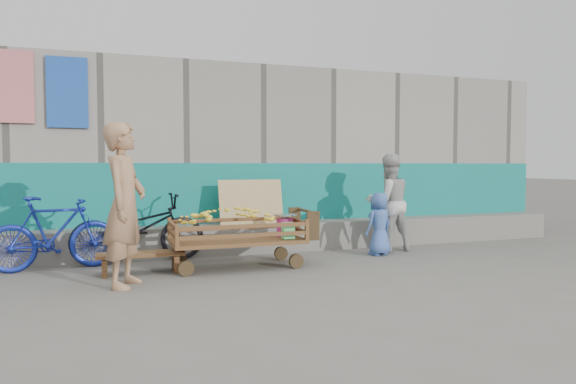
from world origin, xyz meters
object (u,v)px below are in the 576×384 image
object	(u,v)px
banana_cart	(235,227)
bicycle_blue	(54,233)
bench	(141,258)
vendor_man	(125,205)
woman	(388,202)
child	(379,224)
bicycle_dark	(139,228)

from	to	relation	value
banana_cart	bicycle_blue	distance (m)	2.34
bench	vendor_man	distance (m)	1.00
bench	woman	distance (m)	3.91
banana_cart	woman	world-z (taller)	woman
bench	child	xyz separation A→B (m)	(3.50, 0.19, 0.28)
banana_cart	bicycle_dark	size ratio (longest dim) A/B	1.04
child	banana_cart	bearing A→B (deg)	-11.02
banana_cart	child	xyz separation A→B (m)	(2.29, 0.21, -0.07)
woman	child	xyz separation A→B (m)	(-0.33, -0.31, -0.30)
vendor_man	woman	xyz separation A→B (m)	(4.04, 1.15, -0.15)
banana_cart	bench	bearing A→B (deg)	178.96
banana_cart	woman	bearing A→B (deg)	11.11
child	bicycle_dark	size ratio (longest dim) A/B	0.52
bench	bicycle_dark	xyz separation A→B (m)	(0.02, 0.80, 0.28)
banana_cart	child	distance (m)	2.30
vendor_man	child	xyz separation A→B (m)	(3.70, 0.84, -0.45)
woman	bicycle_dark	bearing A→B (deg)	-3.33
bicycle_blue	bench	bearing A→B (deg)	-126.85
bicycle_dark	bicycle_blue	xyz separation A→B (m)	(-1.07, -0.20, 0.00)
vendor_man	bicycle_blue	distance (m)	1.58
vendor_man	woman	world-z (taller)	vendor_man
vendor_man	bicycle_dark	bearing A→B (deg)	13.13
bicycle_dark	bicycle_blue	world-z (taller)	bicycle_blue
woman	child	distance (m)	0.54
woman	bicycle_blue	bearing A→B (deg)	-0.00
bicycle_dark	bicycle_blue	size ratio (longest dim) A/B	1.14
banana_cart	bicycle_dark	bearing A→B (deg)	145.42
bicycle_blue	vendor_man	bearing A→B (deg)	-153.03
bicycle_dark	woman	bearing A→B (deg)	-98.77
banana_cart	bench	xyz separation A→B (m)	(-1.21, 0.02, -0.35)
child	bench	bearing A→B (deg)	-13.18
bench	vendor_man	xyz separation A→B (m)	(-0.20, -0.65, 0.73)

